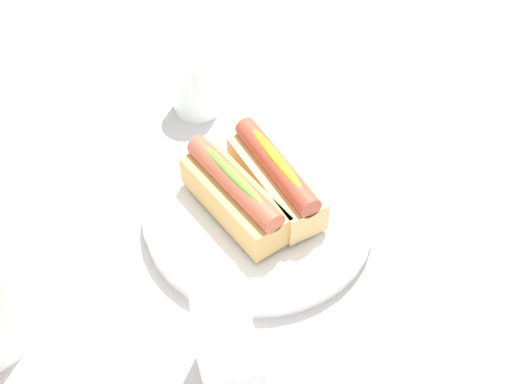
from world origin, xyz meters
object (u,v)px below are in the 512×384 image
object	(u,v)px
napkin_box	(227,363)
hotdog_back	(236,197)
serving_bowl	(256,212)
hotdog_front	(276,178)
water_glass	(196,83)

from	to	relation	value
napkin_box	hotdog_back	bearing A→B (deg)	-15.44
serving_bowl	napkin_box	xyz separation A→B (m)	(-0.21, 0.10, 0.06)
serving_bowl	hotdog_front	size ratio (longest dim) A/B	1.75
hotdog_front	water_glass	distance (m)	0.22
serving_bowl	hotdog_front	bearing A→B (deg)	-76.11
serving_bowl	hotdog_back	size ratio (longest dim) A/B	1.73
hotdog_back	water_glass	world-z (taller)	hotdog_back
serving_bowl	napkin_box	bearing A→B (deg)	153.75
serving_bowl	hotdog_back	distance (m)	0.05
hotdog_front	water_glass	world-z (taller)	hotdog_front
serving_bowl	hotdog_back	xyz separation A→B (m)	(-0.01, 0.03, 0.04)
hotdog_front	napkin_box	size ratio (longest dim) A/B	1.04
water_glass	napkin_box	world-z (taller)	napkin_box
hotdog_front	hotdog_back	bearing A→B (deg)	103.89
serving_bowl	water_glass	size ratio (longest dim) A/B	3.04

